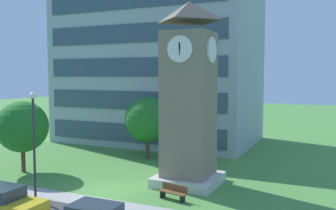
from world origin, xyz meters
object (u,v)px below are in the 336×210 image
Objects in this scene: clock_tower at (189,103)px; street_lamp at (34,134)px; tree_near_tower at (182,110)px; park_bench at (173,192)px; tree_by_building at (22,127)px; tree_streetside at (148,119)px; parked_car_yellow at (2,203)px.

clock_tower is 9.72m from street_lamp.
clock_tower is 2.15× the size of tree_near_tower.
street_lamp is at bearing -136.56° from clock_tower.
tree_by_building reaches higher than park_bench.
street_lamp is at bearing -94.10° from tree_streetside.
parked_car_yellow is (6.17, -7.47, -2.54)m from tree_by_building.
tree_near_tower is at bearing 85.38° from parked_car_yellow.
street_lamp is 1.17× the size of tree_by_building.
street_lamp is 12.42m from tree_streetside.
park_bench is 9.12m from parked_car_yellow.
park_bench is at bearing -5.19° from tree_by_building.
tree_by_building is at bearing 140.83° from street_lamp.
tree_near_tower is 1.03× the size of tree_streetside.
tree_streetside is (-1.45, -4.26, -0.49)m from tree_near_tower.
park_bench is at bearing 43.87° from parked_car_yellow.
tree_by_building is 1.17× the size of parked_car_yellow.
street_lamp reaches higher than tree_by_building.
tree_by_building is 10.16m from tree_streetside.
tree_streetside is 15.64m from parked_car_yellow.
parked_car_yellow is (-6.22, -9.65, -4.52)m from clock_tower.
park_bench is at bearing -54.84° from tree_streetside.
tree_near_tower is 4.52m from tree_streetside.
clock_tower is 5.96m from park_bench.
clock_tower is 1.92× the size of street_lamp.
clock_tower is at bearing -43.60° from tree_streetside.
street_lamp is (-7.31, -3.26, 3.37)m from park_bench.
street_lamp is 16.81m from tree_near_tower.
parked_car_yellow is (-1.59, -19.69, -3.03)m from tree_near_tower.
parked_car_yellow is at bearing -90.52° from tree_streetside.
street_lamp is at bearing 103.76° from parked_car_yellow.
clock_tower is at bearing 43.44° from street_lamp.
tree_streetside is at bearing 85.90° from street_lamp.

